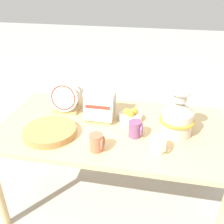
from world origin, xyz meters
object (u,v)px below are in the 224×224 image
Objects in this scene: mug_plum_glaze at (136,129)px; fruit_bowl at (130,116)px; mug_cream_glaze at (158,145)px; wicker_charger_stack at (50,131)px; mug_terracotta_glaze at (97,142)px; dish_rack_round_plates at (66,99)px; dish_rack_square_plates at (100,108)px; ceramic_vase at (177,117)px.

fruit_bowl is (-0.06, 0.20, -0.02)m from mug_plum_glaze.
wicker_charger_stack is at bearing 175.76° from mug_cream_glaze.
wicker_charger_stack is 0.35m from mug_terracotta_glaze.
mug_terracotta_glaze reaches higher than fruit_bowl.
dish_rack_square_plates is at bearing -14.87° from dish_rack_round_plates.
mug_cream_glaze is (0.68, -0.05, 0.03)m from wicker_charger_stack.
dish_rack_square_plates is 0.37m from wicker_charger_stack.
mug_cream_glaze is at bearing -4.24° from wicker_charger_stack.
dish_rack_round_plates is 2.23× the size of mug_cream_glaze.
ceramic_vase is 0.80m from dish_rack_round_plates.
wicker_charger_stack is at bearing 163.54° from mug_terracotta_glaze.
ceramic_vase reaches higher than mug_plum_glaze.
dish_rack_square_plates is 0.22m from fruit_bowl.
mug_cream_glaze is (0.41, -0.31, -0.03)m from dish_rack_square_plates.
fruit_bowl is at bearing 31.02° from wicker_charger_stack.
dish_rack_round_plates is 0.48m from fruit_bowl.
mug_plum_glaze is (0.27, -0.17, -0.03)m from dish_rack_square_plates.
fruit_bowl is (-0.20, 0.33, -0.02)m from mug_cream_glaze.
dish_rack_round_plates is 0.70× the size of wicker_charger_stack.
fruit_bowl is at bearing 121.45° from mug_cream_glaze.
dish_rack_square_plates is 1.37× the size of fruit_bowl.
mug_plum_glaze is (-0.25, -0.08, -0.07)m from ceramic_vase.
ceramic_vase is at bearing -11.22° from dish_rack_round_plates.
fruit_bowl is at bearing 106.80° from mug_plum_glaze.
mug_plum_glaze is at bearing -73.20° from fruit_bowl.
ceramic_vase is 2.84× the size of mug_cream_glaze.
dish_rack_square_plates is (-0.51, 0.08, -0.04)m from ceramic_vase.
dish_rack_round_plates reaches higher than wicker_charger_stack.
mug_plum_glaze and mug_terracotta_glaze have the same top height.
mug_plum_glaze is 0.64× the size of fruit_bowl.
mug_plum_glaze is at bearing 136.48° from mug_cream_glaze.
ceramic_vase is 1.33× the size of dish_rack_square_plates.
dish_rack_round_plates is at bearing 128.49° from mug_terracotta_glaze.
dish_rack_square_plates is 0.36m from mug_terracotta_glaze.
ceramic_vase reaches higher than mug_cream_glaze.
mug_cream_glaze is (-0.10, -0.22, -0.07)m from ceramic_vase.
mug_terracotta_glaze is (0.33, -0.10, 0.03)m from wicker_charger_stack.
ceramic_vase is 1.83× the size of fruit_bowl.
fruit_bowl is (-0.31, 0.11, -0.09)m from ceramic_vase.
wicker_charger_stack is 2.04× the size of fruit_bowl.
dish_rack_round_plates is 2.23× the size of mug_plum_glaze.
dish_rack_round_plates reaches higher than mug_cream_glaze.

